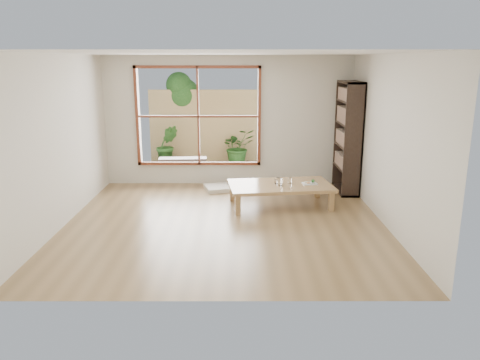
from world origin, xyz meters
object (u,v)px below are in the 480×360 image
object	(u,v)px
low_table	(280,187)
bookshelf	(348,138)
food_tray	(310,183)
garden_bench	(183,160)

from	to	relation	value
low_table	bookshelf	bearing A→B (deg)	27.65
food_tray	bookshelf	bearing A→B (deg)	40.41
garden_bench	low_table	bearing A→B (deg)	-54.42
bookshelf	food_tray	distance (m)	1.41
garden_bench	food_tray	bearing A→B (deg)	-47.44
bookshelf	garden_bench	distance (m)	3.73
low_table	food_tray	xyz separation A→B (m)	(0.53, 0.02, 0.07)
garden_bench	bookshelf	bearing A→B (deg)	-27.46
bookshelf	low_table	bearing A→B (deg)	-145.13
low_table	garden_bench	bearing A→B (deg)	122.63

